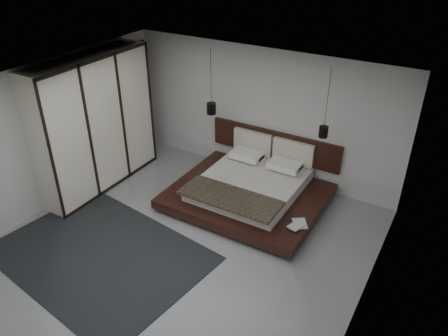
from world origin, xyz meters
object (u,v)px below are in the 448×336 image
Objects in this scene: lattice_screen at (136,101)px; pendant_right at (323,132)px; bed at (251,187)px; rug at (100,254)px; wardrobe at (95,123)px; pendant_left at (211,108)px.

pendant_right reaches higher than lattice_screen.
bed is 2.25× the size of pendant_right.
pendant_right is 0.37× the size of rug.
wardrobe is 0.80× the size of rug.
rug is (1.62, -1.78, -1.37)m from wardrobe.
pendant_left is at bearing 158.51° from bed.
bed is at bearing -9.41° from lattice_screen.
rug is at bearing -94.08° from pendant_left.
pendant_left reaches higher than bed.
pendant_left is 0.48× the size of wardrobe.
wardrobe is at bearing -80.72° from lattice_screen.
pendant_left reaches higher than rug.
pendant_left and pendant_right have the same top height.
lattice_screen is 1.56m from wardrobe.
lattice_screen is at bearing 177.90° from pendant_left.
pendant_right is at bearing 21.49° from bed.
rug is (-0.23, -3.24, -1.57)m from pendant_left.
pendant_right is at bearing 51.09° from rug.
rug is at bearing -60.55° from lattice_screen.
lattice_screen is at bearing 119.45° from rug.
lattice_screen is 1.93× the size of pendant_left.
lattice_screen is 2.02× the size of pendant_right.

